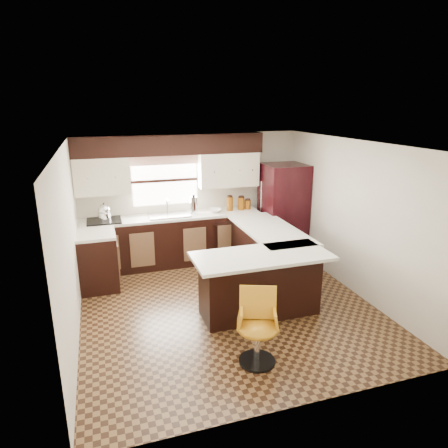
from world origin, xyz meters
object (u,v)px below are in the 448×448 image
object	(u,v)px
peninsula_long	(266,257)
peninsula_return	(260,285)
bar_chair	(258,329)
refrigerator	(283,211)

from	to	relation	value
peninsula_long	peninsula_return	xyz separation A→B (m)	(-0.53, -0.97, 0.00)
bar_chair	peninsula_return	bearing A→B (deg)	86.98
peninsula_long	refrigerator	bearing A→B (deg)	52.81
peninsula_long	refrigerator	distance (m)	1.38
peninsula_return	refrigerator	world-z (taller)	refrigerator
refrigerator	bar_chair	size ratio (longest dim) A/B	2.06
peninsula_return	bar_chair	size ratio (longest dim) A/B	1.86
peninsula_long	refrigerator	world-z (taller)	refrigerator
bar_chair	refrigerator	bearing A→B (deg)	80.59
peninsula_long	bar_chair	xyz separation A→B (m)	(-0.99, -2.03, -0.01)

